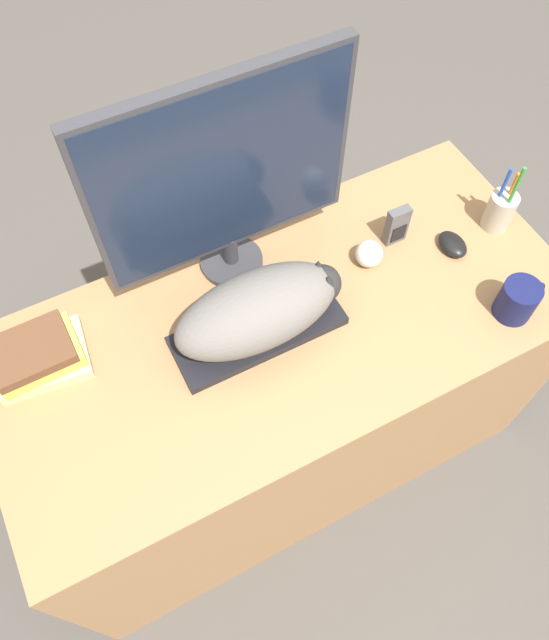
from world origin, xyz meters
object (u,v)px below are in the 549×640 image
Objects in this scene: baseball at (369,254)px; cat at (262,308)px; computer_mouse at (453,244)px; pen_cup at (500,210)px; phone at (397,226)px; book_stack at (38,356)px; keyboard at (258,330)px; coffee_mug at (518,300)px; monitor at (224,176)px.

cat is at bearing -170.05° from baseball.
computer_mouse is at bearing -0.49° from cat.
baseball is at bearing 172.28° from pen_cup.
phone reaches higher than baseball.
keyboard is at bearing -17.70° from book_stack.
pen_cup is (0.70, 0.01, 0.04)m from keyboard.
book_stack is (-1.17, 0.14, -0.01)m from pen_cup.
cat is at bearing -179.28° from pen_cup.
computer_mouse is at bearing -0.48° from keyboard.
baseball is at bearing -162.77° from phone.
book_stack is at bearing 160.05° from coffee_mug.
pen_cup is at bearing -16.77° from phone.
book_stack is (-0.48, 0.15, -0.06)m from cat.
baseball is (0.33, 0.06, -0.06)m from cat.
pen_cup is 0.36m from baseball.
computer_mouse is at bearing -16.17° from baseball.
coffee_mug is (0.56, -0.23, -0.05)m from cat.
book_stack is at bearing 162.69° from cat.
computer_mouse is (0.54, -0.00, -0.08)m from cat.
keyboard is 0.69× the size of monitor.
computer_mouse is at bearing -174.81° from pen_cup.
monitor reaches higher than cat.
keyboard is 1.82× the size of book_stack.
baseball is (-0.21, 0.06, 0.02)m from computer_mouse.
keyboard is 0.09m from cat.
computer_mouse is at bearing 94.25° from coffee_mug.
cat reaches higher than computer_mouse.
keyboard is 5.87× the size of baseball.
pen_cup is at bearing -7.72° from baseball.
keyboard is 0.34m from baseball.
cat is (0.01, -0.00, 0.09)m from keyboard.
monitor is 4.73× the size of coffee_mug.
computer_mouse is at bearing -22.46° from monitor.
monitor is 0.74m from coffee_mug.
coffee_mug is at bearing -21.78° from keyboard.
monitor is 0.49m from phone.
pen_cup is at bearing -6.93° from book_stack.
baseball reaches higher than computer_mouse.
monitor is at bearing 81.17° from keyboard.
cat is 0.60m from coffee_mug.
coffee_mug is at bearing -39.21° from monitor.
book_stack is (-0.81, 0.09, 0.01)m from baseball.
book_stack is (-0.91, 0.06, -0.01)m from phone.
cat is at bearing -95.81° from monitor.
baseball is 0.61× the size of phone.
phone is (-0.26, 0.08, -0.00)m from pen_cup.
keyboard is 0.50m from book_stack.
coffee_mug is at bearing -19.95° from book_stack.
coffee_mug is 0.27m from pen_cup.
cat is 3.62× the size of phone.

